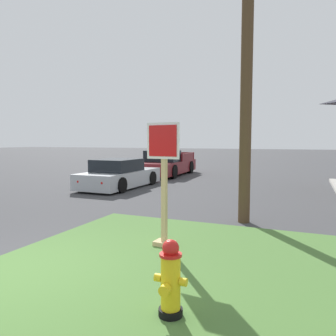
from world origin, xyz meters
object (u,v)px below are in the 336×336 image
at_px(stop_sign, 164,188).
at_px(parked_sedan_silver, 119,175).
at_px(pickup_truck_maroon, 166,165).
at_px(manhole_cover, 124,219).
at_px(fire_hydrant, 170,280).

relative_size(stop_sign, parked_sedan_silver, 0.52).
height_order(stop_sign, pickup_truck_maroon, stop_sign).
height_order(parked_sedan_silver, pickup_truck_maroon, pickup_truck_maroon).
height_order(stop_sign, manhole_cover, stop_sign).
bearing_deg(stop_sign, fire_hydrant, -64.61).
bearing_deg(parked_sedan_silver, manhole_cover, -57.49).
distance_m(parked_sedan_silver, pickup_truck_maroon, 5.49).
bearing_deg(manhole_cover, fire_hydrant, -53.48).
bearing_deg(fire_hydrant, stop_sign, 115.39).
xyz_separation_m(manhole_cover, pickup_truck_maroon, (-3.29, 10.45, 0.61)).
height_order(fire_hydrant, parked_sedan_silver, parked_sedan_silver).
height_order(fire_hydrant, stop_sign, stop_sign).
bearing_deg(pickup_truck_maroon, stop_sign, -66.95).
xyz_separation_m(fire_hydrant, manhole_cover, (-2.98, 4.02, -0.48)).
distance_m(fire_hydrant, stop_sign, 2.56).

